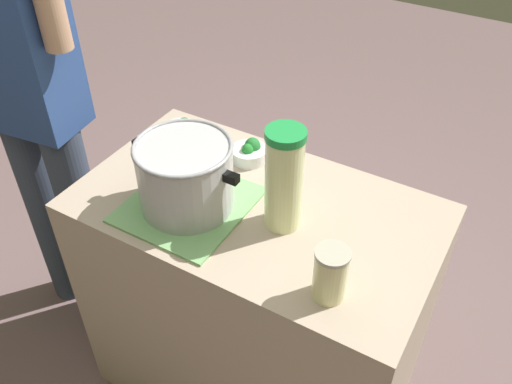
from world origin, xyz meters
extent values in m
plane|color=#765D5E|center=(0.00, 0.00, 0.00)|extent=(8.00, 8.00, 0.00)
cube|color=tan|center=(0.00, 0.00, 0.44)|extent=(1.04, 0.60, 0.88)
cube|color=#7EB973|center=(0.16, 0.10, 0.89)|extent=(0.32, 0.35, 0.01)
cylinder|color=#B7B7BC|center=(0.16, 0.10, 0.99)|extent=(0.26, 0.26, 0.20)
torus|color=#99999E|center=(0.16, 0.10, 1.09)|extent=(0.27, 0.27, 0.01)
cube|color=black|center=(0.02, 0.10, 1.04)|extent=(0.04, 0.02, 0.02)
cube|color=black|center=(0.31, 0.10, 1.04)|extent=(0.04, 0.02, 0.02)
cylinder|color=beige|center=(-0.10, 0.02, 1.02)|extent=(0.10, 0.10, 0.28)
cylinder|color=#1E8F40|center=(-0.10, 0.02, 1.17)|extent=(0.10, 0.10, 0.02)
ellipsoid|color=yellow|center=(-0.08, 0.02, 1.03)|extent=(0.04, 0.04, 0.01)
cylinder|color=#EFE9A9|center=(-0.31, 0.19, 0.95)|extent=(0.08, 0.08, 0.13)
cylinder|color=#B2AD99|center=(-0.31, 0.19, 1.02)|extent=(0.08, 0.08, 0.01)
cylinder|color=silver|center=(0.38, -0.16, 0.91)|extent=(0.13, 0.13, 0.05)
ellipsoid|color=#3C6F30|center=(0.37, -0.16, 0.93)|extent=(0.05, 0.05, 0.06)
ellipsoid|color=#247634|center=(0.38, -0.15, 0.93)|extent=(0.04, 0.04, 0.05)
ellipsoid|color=#286F1B|center=(0.37, -0.18, 0.93)|extent=(0.05, 0.05, 0.06)
cylinder|color=silver|center=(0.13, -0.18, 0.90)|extent=(0.11, 0.11, 0.04)
ellipsoid|color=#247530|center=(0.13, -0.19, 0.93)|extent=(0.05, 0.05, 0.06)
ellipsoid|color=#237F2D|center=(0.13, -0.17, 0.93)|extent=(0.04, 0.04, 0.04)
ellipsoid|color=#217D1E|center=(0.13, -0.20, 0.92)|extent=(0.04, 0.04, 0.05)
cylinder|color=#3B465A|center=(0.74, 0.03, 0.46)|extent=(0.14, 0.14, 0.91)
cylinder|color=#3B465A|center=(0.94, 0.03, 0.46)|extent=(0.14, 0.14, 0.91)
cube|color=#2C498C|center=(0.84, 0.03, 1.22)|extent=(0.36, 0.24, 0.61)
camera|label=1|loc=(-0.59, 1.01, 1.92)|focal=38.74mm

